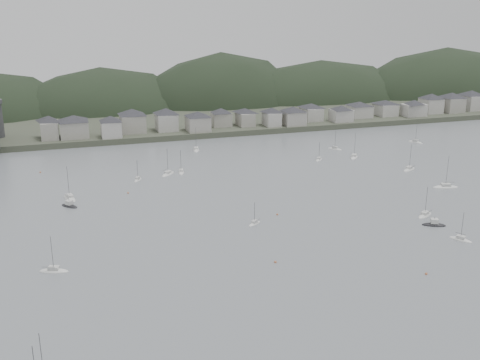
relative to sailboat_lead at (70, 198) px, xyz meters
name	(u,v)px	position (x,y,z in m)	size (l,w,h in m)	color
ground	(339,292)	(58.44, -90.61, -0.17)	(900.00, 900.00, 0.00)	slate
far_shore_land	(146,102)	(58.44, 204.39, 1.33)	(900.00, 250.00, 3.00)	#383D2D
forested_ridge	(160,126)	(63.27, 178.79, -11.46)	(851.55, 103.94, 102.57)	black
waterfront_town	(265,114)	(109.02, 92.73, 8.49)	(451.48, 28.46, 12.92)	gray
sailboat_lead	(70,198)	(0.00, 0.00, 0.00)	(5.52, 9.94, 12.94)	silver
moored_fleet	(215,206)	(46.91, -23.62, 0.01)	(248.40, 176.58, 13.37)	silver
motor_launch_near	(434,225)	(106.62, -61.61, 0.13)	(7.65, 5.54, 3.74)	black
motor_launch_far	(69,206)	(-0.28, -8.30, 0.13)	(6.53, 6.89, 3.69)	black
mooring_buoys	(260,210)	(60.15, -32.32, -0.02)	(164.53, 128.64, 0.70)	#B7663D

